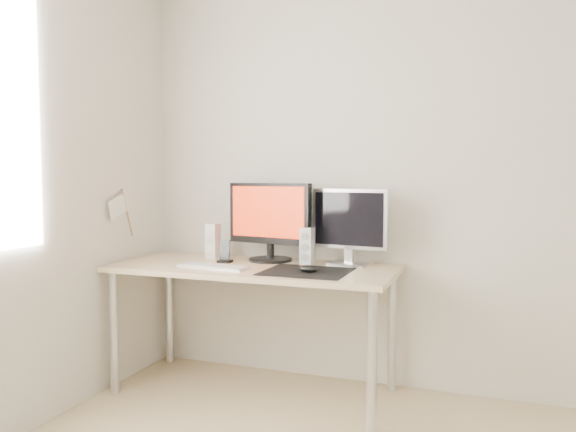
# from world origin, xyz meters

# --- Properties ---
(wall_back) EXTENTS (3.50, 0.00, 3.50)m
(wall_back) POSITION_xyz_m (0.00, 1.75, 1.25)
(wall_back) COLOR beige
(wall_back) RESTS_ON ground
(mousepad) EXTENTS (0.45, 0.40, 0.00)m
(mousepad) POSITION_xyz_m (-0.59, 1.29, 0.73)
(mousepad) COLOR black
(mousepad) RESTS_ON desk
(mouse) EXTENTS (0.11, 0.06, 0.04)m
(mouse) POSITION_xyz_m (-0.57, 1.26, 0.75)
(mouse) COLOR black
(mouse) RESTS_ON mousepad
(desk) EXTENTS (1.60, 0.70, 0.73)m
(desk) POSITION_xyz_m (-0.93, 1.38, 0.65)
(desk) COLOR #D1B587
(desk) RESTS_ON ground
(main_monitor) EXTENTS (0.55, 0.31, 0.47)m
(main_monitor) POSITION_xyz_m (-0.91, 1.57, 0.98)
(main_monitor) COLOR black
(main_monitor) RESTS_ON desk
(second_monitor) EXTENTS (0.45, 0.19, 0.43)m
(second_monitor) POSITION_xyz_m (-0.42, 1.58, 0.97)
(second_monitor) COLOR #BBBBBD
(second_monitor) RESTS_ON desk
(speaker_left) EXTENTS (0.07, 0.08, 0.22)m
(speaker_left) POSITION_xyz_m (-1.28, 1.55, 0.84)
(speaker_left) COLOR white
(speaker_left) RESTS_ON desk
(speaker_right) EXTENTS (0.07, 0.08, 0.22)m
(speaker_right) POSITION_xyz_m (-0.66, 1.51, 0.84)
(speaker_right) COLOR white
(speaker_right) RESTS_ON desk
(keyboard) EXTENTS (0.43, 0.17, 0.02)m
(keyboard) POSITION_xyz_m (-1.11, 1.23, 0.74)
(keyboard) COLOR silver
(keyboard) RESTS_ON desk
(phone_dock) EXTENTS (0.08, 0.06, 0.14)m
(phone_dock) POSITION_xyz_m (-1.13, 1.43, 0.77)
(phone_dock) COLOR black
(phone_dock) RESTS_ON desk
(pennant) EXTENTS (0.01, 0.23, 0.29)m
(pennant) POSITION_xyz_m (-1.72, 1.24, 1.05)
(pennant) COLOR #A57F54
(pennant) RESTS_ON wall_left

